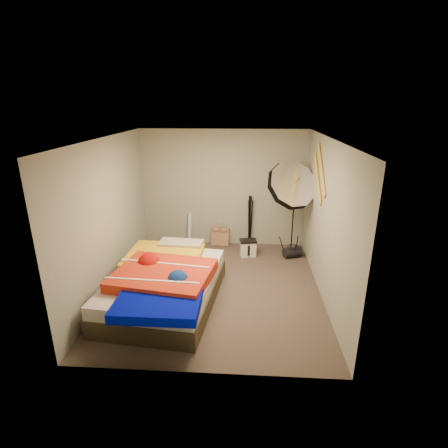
# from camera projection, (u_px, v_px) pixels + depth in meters

# --- Properties ---
(floor) EXTENTS (4.00, 4.00, 0.00)m
(floor) POSITION_uv_depth(u_px,v_px,m) (216.00, 287.00, 6.00)
(floor) COLOR #4E433C
(floor) RESTS_ON ground
(ceiling) EXTENTS (4.00, 4.00, 0.00)m
(ceiling) POSITION_uv_depth(u_px,v_px,m) (215.00, 139.00, 5.17)
(ceiling) COLOR silver
(ceiling) RESTS_ON wall_back
(wall_back) EXTENTS (3.50, 0.00, 3.50)m
(wall_back) POSITION_uv_depth(u_px,v_px,m) (224.00, 189.00, 7.47)
(wall_back) COLOR gray
(wall_back) RESTS_ON floor
(wall_front) EXTENTS (3.50, 0.00, 3.50)m
(wall_front) POSITION_uv_depth(u_px,v_px,m) (199.00, 278.00, 3.70)
(wall_front) COLOR gray
(wall_front) RESTS_ON floor
(wall_left) EXTENTS (0.00, 4.00, 4.00)m
(wall_left) POSITION_uv_depth(u_px,v_px,m) (109.00, 216.00, 5.69)
(wall_left) COLOR gray
(wall_left) RESTS_ON floor
(wall_right) EXTENTS (0.00, 4.00, 4.00)m
(wall_right) POSITION_uv_depth(u_px,v_px,m) (326.00, 221.00, 5.48)
(wall_right) COLOR gray
(wall_right) RESTS_ON floor
(tote_bag) EXTENTS (0.41, 0.23, 0.40)m
(tote_bag) POSITION_uv_depth(u_px,v_px,m) (220.00, 236.00, 7.73)
(tote_bag) COLOR tan
(tote_bag) RESTS_ON floor
(wrapping_roll) EXTENTS (0.12, 0.21, 0.71)m
(wrapping_roll) POSITION_uv_depth(u_px,v_px,m) (189.00, 229.00, 7.72)
(wrapping_roll) COLOR #64A8DD
(wrapping_roll) RESTS_ON floor
(camera_case) EXTENTS (0.34, 0.26, 0.32)m
(camera_case) POSITION_uv_depth(u_px,v_px,m) (248.00, 248.00, 7.20)
(camera_case) COLOR silver
(camera_case) RESTS_ON floor
(duffel_bag) EXTENTS (0.41, 0.32, 0.22)m
(duffel_bag) POSITION_uv_depth(u_px,v_px,m) (292.00, 252.00, 7.14)
(duffel_bag) COLOR black
(duffel_bag) RESTS_ON floor
(wall_stripe_upper) EXTENTS (0.02, 0.91, 0.78)m
(wall_stripe_upper) POSITION_uv_depth(u_px,v_px,m) (322.00, 170.00, 5.81)
(wall_stripe_upper) COLOR gold
(wall_stripe_upper) RESTS_ON wall_right
(wall_stripe_lower) EXTENTS (0.02, 0.91, 0.78)m
(wall_stripe_lower) POSITION_uv_depth(u_px,v_px,m) (318.00, 178.00, 6.11)
(wall_stripe_lower) COLOR gold
(wall_stripe_lower) RESTS_ON wall_right
(bed) EXTENTS (1.78, 2.48, 0.65)m
(bed) POSITION_uv_depth(u_px,v_px,m) (165.00, 284.00, 5.46)
(bed) COLOR #3F3522
(bed) RESTS_ON floor
(photo_umbrella) EXTENTS (1.08, 1.01, 2.08)m
(photo_umbrella) POSITION_uv_depth(u_px,v_px,m) (291.00, 186.00, 6.66)
(photo_umbrella) COLOR black
(photo_umbrella) RESTS_ON floor
(camera_tripod) EXTENTS (0.07, 0.07, 1.14)m
(camera_tripod) POSITION_uv_depth(u_px,v_px,m) (250.00, 218.00, 7.51)
(camera_tripod) COLOR black
(camera_tripod) RESTS_ON floor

